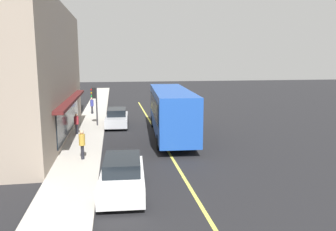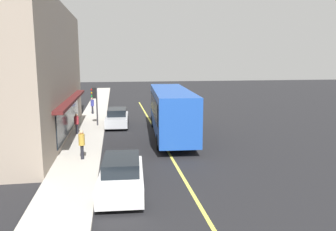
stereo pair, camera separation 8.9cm
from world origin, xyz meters
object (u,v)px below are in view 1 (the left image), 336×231
at_px(pedestrian_at_corner, 92,104).
at_px(traffic_light, 94,97).
at_px(bus, 171,110).
at_px(pedestrian_waiting, 82,142).
at_px(car_white, 122,176).
at_px(car_silver, 117,118).
at_px(pedestrian_near_storefront, 76,122).

bearing_deg(pedestrian_at_corner, traffic_light, -174.10).
bearing_deg(traffic_light, pedestrian_at_corner, 5.90).
relative_size(bus, pedestrian_at_corner, 6.80).
bearing_deg(pedestrian_waiting, traffic_light, -1.25).
bearing_deg(pedestrian_at_corner, car_white, -173.03).
height_order(bus, pedestrian_waiting, bus).
height_order(traffic_light, car_silver, traffic_light).
bearing_deg(car_silver, car_white, -179.75).
xyz_separation_m(bus, pedestrian_at_corner, (10.63, 6.33, -0.84)).
xyz_separation_m(car_white, pedestrian_near_storefront, (11.23, 3.07, 0.33)).
height_order(car_white, pedestrian_waiting, pedestrian_waiting).
xyz_separation_m(car_silver, pedestrian_waiting, (-9.60, 2.01, 0.40)).
bearing_deg(bus, car_silver, 41.18).
bearing_deg(car_silver, pedestrian_waiting, 168.16).
xyz_separation_m(pedestrian_near_storefront, pedestrian_waiting, (-6.52, -0.99, 0.07)).
height_order(traffic_light, pedestrian_waiting, traffic_light).
relative_size(car_silver, pedestrian_at_corner, 2.65).
bearing_deg(pedestrian_waiting, car_white, -156.18).
relative_size(traffic_light, pedestrian_at_corner, 1.93).
height_order(traffic_light, pedestrian_near_storefront, traffic_light).
bearing_deg(traffic_light, pedestrian_near_storefront, 158.72).
distance_m(pedestrian_near_storefront, pedestrian_waiting, 6.60).
distance_m(pedestrian_at_corner, pedestrian_waiting, 15.79).
height_order(pedestrian_near_storefront, pedestrian_at_corner, pedestrian_at_corner).
distance_m(car_silver, pedestrian_near_storefront, 4.32).
distance_m(traffic_light, pedestrian_at_corner, 6.36).
relative_size(traffic_light, pedestrian_waiting, 1.93).
distance_m(pedestrian_near_storefront, pedestrian_at_corner, 9.28).
relative_size(traffic_light, car_white, 0.73).
bearing_deg(pedestrian_at_corner, pedestrian_waiting, -178.45).
relative_size(car_white, pedestrian_at_corner, 2.66).
distance_m(car_white, pedestrian_at_corner, 20.64).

